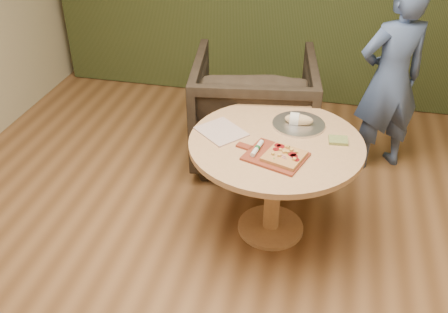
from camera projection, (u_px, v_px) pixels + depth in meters
name	position (u px, v px, depth m)	size (l,w,h in m)	color
room_shell	(216.00, 96.00, 2.31)	(5.04, 6.04, 2.84)	brown
pedestal_table	(275.00, 159.00, 3.29)	(1.14, 1.14, 0.75)	tan
pizza_paddle	(274.00, 156.00, 3.05)	(0.47, 0.38, 0.01)	maroon
flatbread_pizza	(284.00, 156.00, 3.02)	(0.28, 0.28, 0.04)	tan
cutlery_roll	(257.00, 148.00, 3.09)	(0.06, 0.20, 0.03)	silver
newspaper	(221.00, 131.00, 3.31)	(0.30, 0.25, 0.01)	white
serving_tray	(299.00, 124.00, 3.38)	(0.36, 0.36, 0.02)	silver
bread_roll	(298.00, 119.00, 3.36)	(0.19, 0.09, 0.09)	#D2B080
green_packet	(338.00, 140.00, 3.20)	(0.12, 0.10, 0.02)	#5C6B30
armchair	(254.00, 104.00, 4.17)	(0.98, 0.92, 1.01)	black
person_standing	(390.00, 80.00, 3.91)	(0.57, 0.38, 1.57)	#43598B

